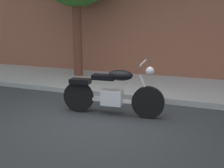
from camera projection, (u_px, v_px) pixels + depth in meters
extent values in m
plane|color=#303335|center=(97.00, 122.00, 5.16)|extent=(60.00, 60.00, 0.00)
cube|color=#9F9F9F|center=(138.00, 85.00, 7.86)|extent=(23.09, 2.72, 0.14)
cylinder|color=black|center=(148.00, 102.00, 5.30)|extent=(0.68, 0.17, 0.67)
cylinder|color=black|center=(79.00, 97.00, 5.69)|extent=(0.68, 0.17, 0.67)
cube|color=silver|center=(112.00, 97.00, 5.48)|extent=(0.46, 0.32, 0.32)
cube|color=silver|center=(112.00, 100.00, 5.50)|extent=(1.37, 0.21, 0.06)
ellipsoid|color=black|center=(120.00, 75.00, 5.32)|extent=(0.54, 0.31, 0.22)
cube|color=black|center=(104.00, 77.00, 5.43)|extent=(0.50, 0.28, 0.10)
cube|color=black|center=(80.00, 81.00, 5.60)|extent=(0.46, 0.28, 0.10)
cylinder|color=silver|center=(145.00, 89.00, 5.25)|extent=(0.27, 0.08, 0.58)
cylinder|color=silver|center=(143.00, 63.00, 5.14)|extent=(0.10, 0.70, 0.04)
sphere|color=silver|center=(150.00, 71.00, 5.14)|extent=(0.17, 0.17, 0.17)
cylinder|color=silver|center=(103.00, 99.00, 5.72)|extent=(0.80, 0.17, 0.09)
cylinder|color=brown|center=(77.00, 35.00, 8.66)|extent=(0.30, 0.30, 2.98)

